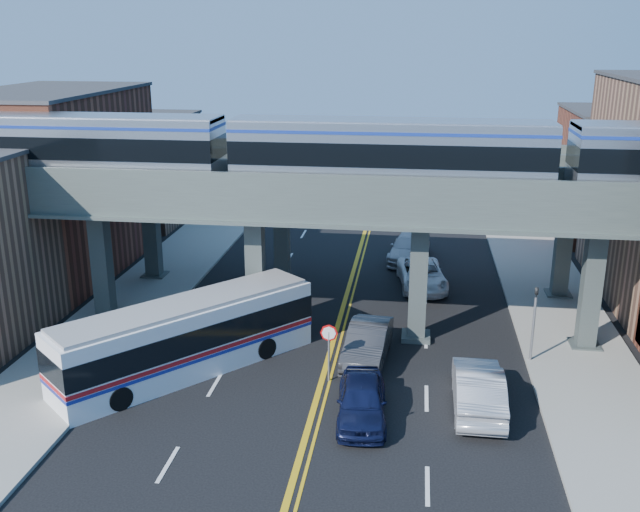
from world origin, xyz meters
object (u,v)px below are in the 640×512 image
(traffic_signal, at_px, (534,316))
(car_lane_a, at_px, (362,400))
(transit_train, at_px, (390,152))
(stop_sign, at_px, (329,344))
(car_lane_d, at_px, (409,248))
(transit_bus, at_px, (187,338))
(car_lane_b, at_px, (368,343))
(car_parked_curb, at_px, (478,388))
(car_lane_c, at_px, (422,275))

(traffic_signal, bearing_deg, car_lane_a, -140.47)
(transit_train, distance_m, traffic_signal, 9.84)
(stop_sign, xyz_separation_m, car_lane_d, (3.12, 17.80, -0.93))
(transit_bus, relative_size, car_lane_a, 2.30)
(car_lane_b, xyz_separation_m, car_parked_curb, (4.70, -3.85, 0.05))
(transit_train, distance_m, car_lane_a, 11.58)
(car_lane_b, height_order, car_lane_d, car_lane_b)
(transit_train, relative_size, car_parked_curb, 8.34)
(traffic_signal, distance_m, car_parked_curb, 5.47)
(stop_sign, bearing_deg, transit_train, 66.65)
(transit_train, height_order, car_lane_c, transit_train)
(car_lane_a, bearing_deg, transit_train, 82.47)
(transit_train, relative_size, car_lane_b, 8.84)
(stop_sign, xyz_separation_m, car_lane_b, (1.50, 2.31, -0.92))
(car_parked_curb, bearing_deg, transit_bus, -7.15)
(car_lane_c, xyz_separation_m, car_parked_curb, (2.23, -14.08, 0.13))
(car_lane_d, bearing_deg, transit_bus, -111.02)
(transit_bus, height_order, car_lane_b, transit_bus)
(traffic_signal, bearing_deg, car_lane_b, -174.66)
(transit_train, height_order, car_lane_d, transit_train)
(traffic_signal, xyz_separation_m, car_lane_c, (-4.93, 9.53, -1.54))
(transit_train, relative_size, transit_bus, 4.18)
(car_lane_b, bearing_deg, car_lane_c, 81.14)
(transit_train, height_order, car_lane_b, transit_train)
(transit_train, height_order, transit_bus, transit_train)
(car_lane_d, xyz_separation_m, car_parked_curb, (3.08, -19.34, 0.07))
(stop_sign, distance_m, car_lane_a, 3.54)
(transit_bus, xyz_separation_m, car_lane_d, (9.44, 17.69, -0.77))
(traffic_signal, distance_m, car_lane_b, 7.57)
(car_lane_b, height_order, car_lane_c, car_lane_b)
(car_lane_a, bearing_deg, stop_sign, 115.22)
(transit_bus, bearing_deg, car_lane_a, -69.69)
(transit_train, xyz_separation_m, transit_bus, (-8.47, -4.90, -7.59))
(car_lane_c, height_order, car_lane_d, car_lane_d)
(transit_train, relative_size, traffic_signal, 11.04)
(transit_bus, bearing_deg, car_lane_b, -32.83)
(transit_bus, relative_size, car_lane_d, 1.90)
(car_lane_b, bearing_deg, transit_bus, -159.53)
(transit_train, distance_m, car_lane_c, 11.44)
(traffic_signal, xyz_separation_m, transit_bus, (-15.22, -2.90, -0.70))
(car_parked_curb, bearing_deg, stop_sign, -13.65)
(car_lane_b, bearing_deg, car_parked_curb, -34.64)
(stop_sign, xyz_separation_m, car_parked_curb, (6.20, -1.54, -0.86))
(car_lane_c, relative_size, car_lane_d, 0.97)
(transit_bus, distance_m, car_parked_curb, 12.64)
(traffic_signal, height_order, car_lane_d, traffic_signal)
(stop_sign, xyz_separation_m, transit_bus, (-6.32, 0.10, -0.16))
(stop_sign, distance_m, car_parked_curb, 6.45)
(transit_train, xyz_separation_m, car_lane_a, (-0.50, -7.97, -8.38))
(transit_train, distance_m, transit_bus, 12.39)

